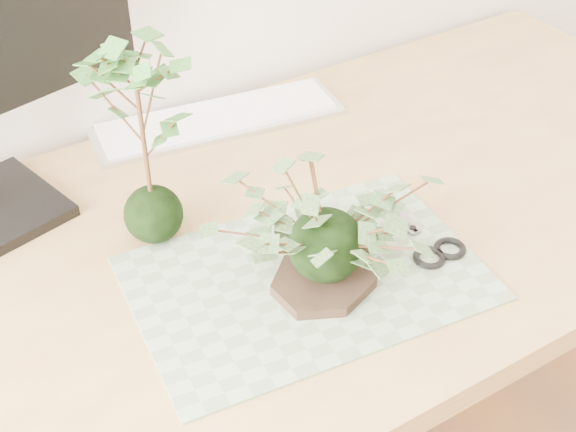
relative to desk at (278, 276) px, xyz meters
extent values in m
cube|color=tan|center=(0.00, 0.00, 0.07)|extent=(1.60, 0.70, 0.04)
cube|color=tan|center=(0.74, 0.29, -0.30)|extent=(0.06, 0.06, 0.70)
cube|color=slate|center=(-0.02, -0.11, 0.09)|extent=(0.47, 0.34, 0.00)
cylinder|color=black|center=(-0.01, -0.13, 0.10)|extent=(0.20, 0.20, 0.01)
sphere|color=black|center=(-0.01, -0.13, 0.15)|extent=(0.09, 0.09, 0.09)
sphere|color=black|center=(-0.15, 0.07, 0.13)|extent=(0.08, 0.08, 0.08)
cylinder|color=#432915|center=(-0.15, 0.07, 0.24)|extent=(0.01, 0.01, 0.19)
cube|color=silver|center=(0.06, 0.29, 0.09)|extent=(0.43, 0.18, 0.01)
cube|color=white|center=(0.06, 0.29, 0.10)|extent=(0.40, 0.16, 0.01)
cube|color=gray|center=(0.15, -0.06, 0.09)|extent=(0.02, 0.11, 0.00)
cube|color=gray|center=(0.16, -0.06, 0.09)|extent=(0.02, 0.11, 0.00)
torus|color=black|center=(0.14, -0.16, 0.10)|extent=(0.04, 0.04, 0.01)
torus|color=black|center=(0.17, -0.16, 0.10)|extent=(0.04, 0.04, 0.01)
camera|label=1|loc=(-0.44, -0.73, 0.79)|focal=50.00mm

